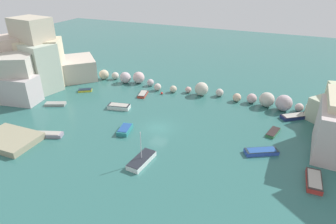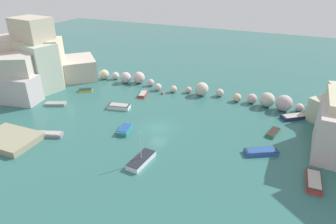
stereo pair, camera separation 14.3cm
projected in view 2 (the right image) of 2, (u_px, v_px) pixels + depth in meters
cove_water at (158, 128)px, 43.71m from camera, size 160.00×160.00×0.00m
cliff_headland_left at (27, 67)px, 56.83m from camera, size 20.99×23.61×13.49m
rock_breakwater at (203, 90)px, 54.29m from camera, size 44.10×4.24×2.74m
stone_dock at (10, 139)px, 40.03m from camera, size 7.82×5.77×0.89m
channel_buoy at (162, 93)px, 55.17m from camera, size 0.45×0.45×0.45m
moored_boat_0 at (295, 117)px, 46.36m from camera, size 4.49×3.91×0.58m
moored_boat_1 at (141, 160)px, 35.82m from camera, size 2.07×4.51×4.40m
moored_boat_2 at (314, 181)px, 32.40m from camera, size 1.72×4.10×0.63m
moored_boat_3 at (119, 106)px, 49.57m from camera, size 3.96×2.31×0.73m
moored_boat_4 at (56, 104)px, 50.89m from camera, size 3.70×2.62×0.46m
moored_boat_5 at (47, 134)px, 41.51m from camera, size 4.56×2.71×0.59m
moored_boat_6 at (125, 129)px, 42.61m from camera, size 2.15×3.33×0.72m
moored_boat_7 at (143, 94)px, 54.77m from camera, size 2.03×3.36×0.46m
moored_boat_8 at (85, 90)px, 56.57m from camera, size 2.81×2.41×0.42m
moored_boat_9 at (261, 152)px, 37.57m from camera, size 4.44×3.35×0.59m
moored_boat_10 at (273, 132)px, 42.11m from camera, size 1.87×3.32×0.42m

